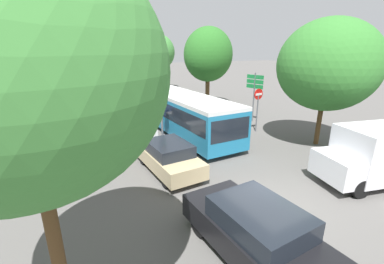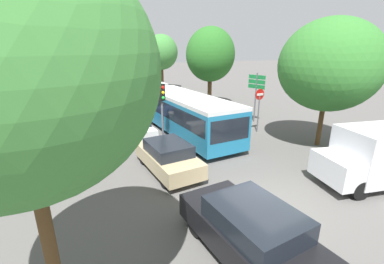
% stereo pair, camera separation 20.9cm
% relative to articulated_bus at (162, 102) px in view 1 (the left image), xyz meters
% --- Properties ---
extents(ground_plane, '(200.00, 200.00, 0.00)m').
position_rel_articulated_bus_xyz_m(ground_plane, '(-1.53, -12.44, -1.45)').
color(ground_plane, '#565451').
extents(articulated_bus, '(2.77, 16.90, 2.50)m').
position_rel_articulated_bus_xyz_m(articulated_bus, '(0.00, 0.00, 0.00)').
color(articulated_bus, teal).
rests_on(articulated_bus, ground).
extents(city_bus_rear, '(2.80, 11.58, 2.48)m').
position_rel_articulated_bus_xyz_m(city_bus_rear, '(-3.29, 14.04, -0.01)').
color(city_bus_rear, silver).
rests_on(city_bus_rear, ground).
extents(queued_car_black, '(1.90, 4.36, 1.51)m').
position_rel_articulated_bus_xyz_m(queued_car_black, '(-3.36, -13.62, -0.68)').
color(queued_car_black, black).
rests_on(queued_car_black, ground).
extents(queued_car_tan, '(1.73, 3.98, 1.38)m').
position_rel_articulated_bus_xyz_m(queued_car_tan, '(-3.20, -8.00, -0.75)').
color(queued_car_tan, tan).
rests_on(queued_car_tan, ground).
extents(queued_car_white, '(1.73, 3.97, 1.37)m').
position_rel_articulated_bus_xyz_m(queued_car_white, '(-3.23, -2.87, -0.75)').
color(queued_car_white, white).
rests_on(queued_car_white, ground).
extents(queued_car_blue, '(1.73, 3.97, 1.37)m').
position_rel_articulated_bus_xyz_m(queued_car_blue, '(-3.09, 2.34, -0.75)').
color(queued_car_blue, '#284799').
rests_on(queued_car_blue, ground).
extents(traffic_light, '(0.36, 0.39, 3.40)m').
position_rel_articulated_bus_xyz_m(traffic_light, '(-2.01, -4.62, 1.05)').
color(traffic_light, '#56595E').
rests_on(traffic_light, ground).
extents(no_entry_sign, '(0.70, 0.08, 2.82)m').
position_rel_articulated_bus_xyz_m(no_entry_sign, '(4.27, -5.51, 0.43)').
color(no_entry_sign, '#56595E').
rests_on(no_entry_sign, ground).
extents(direction_sign_post, '(0.34, 1.38, 3.60)m').
position_rel_articulated_bus_xyz_m(direction_sign_post, '(5.83, -3.45, 1.12)').
color(direction_sign_post, '#56595E').
rests_on(direction_sign_post, ground).
extents(tree_left_near, '(4.37, 4.37, 6.82)m').
position_rel_articulated_bus_xyz_m(tree_left_near, '(-7.65, -12.83, 3.27)').
color(tree_left_near, '#51381E').
rests_on(tree_left_near, ground).
extents(tree_left_mid, '(4.98, 4.98, 7.33)m').
position_rel_articulated_bus_xyz_m(tree_left_mid, '(-7.24, -3.85, 2.94)').
color(tree_left_mid, '#51381E').
rests_on(tree_left_mid, ground).
extents(tree_right_near, '(5.17, 5.17, 6.77)m').
position_rel_articulated_bus_xyz_m(tree_right_near, '(5.63, -8.99, 2.93)').
color(tree_right_near, '#51381E').
rests_on(tree_right_near, ground).
extents(tree_right_mid, '(4.46, 4.46, 7.19)m').
position_rel_articulated_bus_xyz_m(tree_right_mid, '(5.95, 3.00, 3.29)').
color(tree_right_mid, '#51381E').
rests_on(tree_right_mid, ground).
extents(tree_right_far, '(4.32, 4.32, 7.18)m').
position_rel_articulated_bus_xyz_m(tree_right_far, '(6.33, 15.62, 3.43)').
color(tree_right_far, '#51381E').
rests_on(tree_right_far, ground).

